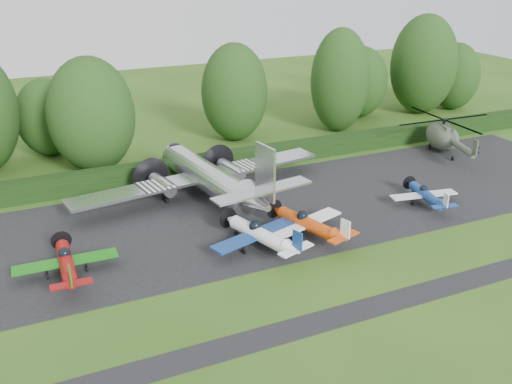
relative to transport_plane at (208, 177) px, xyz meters
name	(u,v)px	position (x,y,z in m)	size (l,w,h in m)	color
ground	(327,264)	(3.89, -14.46, -2.23)	(160.00, 160.00, 0.00)	#294C15
apron	(268,211)	(3.89, -4.46, -2.22)	(70.00, 18.00, 0.01)	black
taxiway_verge	(375,307)	(3.89, -20.46, -2.23)	(70.00, 2.00, 0.00)	black
hedgerow	(223,171)	(3.89, 6.54, -2.23)	(90.00, 1.60, 2.00)	black
transport_plane	(208,177)	(0.00, 0.00, 0.00)	(24.93, 19.12, 7.99)	silver
light_plane_red	(66,263)	(-13.58, -8.62, -1.09)	(7.12, 7.49, 2.74)	maroon
light_plane_white	(261,235)	(0.39, -10.49, -0.97)	(7.86, 8.27, 3.02)	white
light_plane_orange	(308,224)	(4.59, -10.27, -1.01)	(7.62, 8.01, 2.93)	#CF450C
light_plane_blue	(426,195)	(17.28, -9.07, -1.24)	(6.19, 6.51, 2.38)	navy
helicopter	(443,134)	(28.70, 2.06, -0.17)	(11.88, 13.91, 3.83)	#374333
sign_board	(447,128)	(32.77, 5.80, -0.96)	(3.33, 0.12, 1.87)	#3F3326
tree_2	(455,76)	(43.11, 16.68, 2.46)	(6.93, 6.93, 9.40)	black
tree_3	(340,81)	(22.34, 14.06, 4.14)	(7.20, 7.20, 12.76)	black
tree_4	(47,117)	(-11.76, 19.24, 2.04)	(6.60, 6.60, 8.55)	black
tree_6	(91,115)	(-7.97, 12.03, 3.65)	(8.67, 8.67, 11.77)	black
tree_7	(424,65)	(37.45, 16.87, 4.51)	(8.99, 8.99, 13.49)	black
tree_8	(234,93)	(9.07, 15.85, 3.53)	(7.80, 7.80, 11.53)	black
tree_9	(358,82)	(28.22, 18.68, 2.58)	(7.82, 7.82, 9.63)	black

